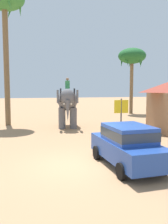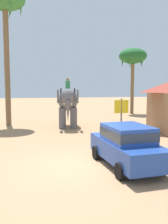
% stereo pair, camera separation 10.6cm
% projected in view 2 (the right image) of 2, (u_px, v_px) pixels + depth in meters
% --- Properties ---
extents(ground_plane, '(120.00, 120.00, 0.00)m').
position_uv_depth(ground_plane, '(79.00, 165.00, 10.23)').
color(ground_plane, tan).
extents(car_sedan_foreground, '(2.11, 4.22, 1.70)m').
position_uv_depth(car_sedan_foreground, '(127.00, 144.00, 9.99)').
color(car_sedan_foreground, '#23479E').
rests_on(car_sedan_foreground, ground).
extents(elephant_with_mahout, '(2.07, 3.98, 3.88)m').
position_uv_depth(elephant_with_mahout, '(68.00, 102.00, 19.60)').
color(elephant_with_mahout, slate).
rests_on(elephant_with_mahout, ground).
extents(palm_tree_left_of_road, '(3.20, 3.20, 7.64)m').
position_uv_depth(palm_tree_left_of_road, '(133.00, 58.00, 28.86)').
color(palm_tree_left_of_road, brown).
rests_on(palm_tree_left_of_road, ground).
extents(palm_tree_far_back, '(3.20, 3.20, 11.07)m').
position_uv_depth(palm_tree_far_back, '(5.00, 5.00, 19.83)').
color(palm_tree_far_back, brown).
rests_on(palm_tree_far_back, ground).
extents(signboard_yellow, '(1.00, 0.10, 2.40)m').
position_uv_depth(signboard_yellow, '(121.00, 109.00, 17.10)').
color(signboard_yellow, '#4C4C51').
rests_on(signboard_yellow, ground).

